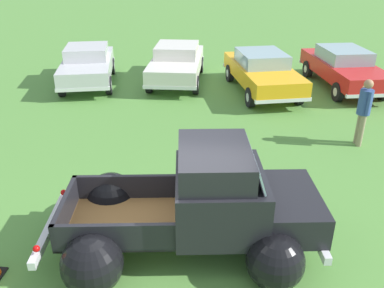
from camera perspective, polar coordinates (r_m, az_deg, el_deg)
The scene contains 7 objects.
ground_plane at distance 7.44m, azimuth -1.51°, elevation -14.02°, with size 80.00×80.00×0.00m, color #548C3D.
vintage_pickup_truck at distance 6.99m, azimuth 1.64°, elevation -9.20°, with size 4.81×3.20×1.96m.
show_car_0 at distance 16.28m, azimuth -14.42°, elevation 10.81°, with size 2.74×4.52×1.43m.
show_car_1 at distance 16.07m, azimuth -2.15°, elevation 11.41°, with size 1.95×4.42×1.43m.
show_car_2 at distance 15.08m, azimuth 9.79°, elevation 10.10°, with size 2.92×4.88×1.43m.
show_car_3 at distance 16.39m, azimuth 20.47°, elevation 10.11°, with size 2.64×4.88×1.43m.
spectator_0 at distance 11.43m, azimuth 22.95°, elevation 4.64°, with size 0.37×0.54×1.80m.
Camera 1 is at (0.75, -5.67, 4.76)m, focal length 38.07 mm.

